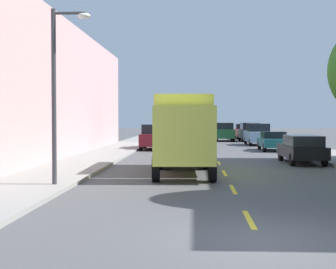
# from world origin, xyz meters

# --- Properties ---
(ground_plane) EXTENTS (160.00, 160.00, 0.00)m
(ground_plane) POSITION_xyz_m (0.00, 30.00, 0.00)
(ground_plane) COLOR #4C4C4F
(sidewalk_left) EXTENTS (3.20, 120.00, 0.14)m
(sidewalk_left) POSITION_xyz_m (-7.10, 28.00, 0.07)
(sidewalk_left) COLOR gray
(sidewalk_left) RESTS_ON ground_plane
(sidewalk_right) EXTENTS (3.20, 120.00, 0.14)m
(sidewalk_right) POSITION_xyz_m (7.10, 28.00, 0.07)
(sidewalk_right) COLOR gray
(sidewalk_right) RESTS_ON ground_plane
(lane_centerline_dashes) EXTENTS (0.14, 47.20, 0.01)m
(lane_centerline_dashes) POSITION_xyz_m (0.00, 24.50, 0.00)
(lane_centerline_dashes) COLOR yellow
(lane_centerline_dashes) RESTS_ON ground_plane
(street_lamp) EXTENTS (1.35, 0.28, 5.97)m
(street_lamp) POSITION_xyz_m (-5.93, 6.97, 3.65)
(street_lamp) COLOR #38383D
(street_lamp) RESTS_ON sidewalk_left
(delivery_box_truck) EXTENTS (2.66, 7.88, 3.37)m
(delivery_box_truck) POSITION_xyz_m (-1.81, 12.07, 1.91)
(delivery_box_truck) COLOR #D8D84C
(delivery_box_truck) RESTS_ON ground_plane
(parked_pickup_silver) EXTENTS (2.04, 5.31, 1.73)m
(parked_pickup_silver) POSITION_xyz_m (-4.25, 50.02, 0.83)
(parked_pickup_silver) COLOR #B2B5BA
(parked_pickup_silver) RESTS_ON ground_plane
(parked_pickup_red) EXTENTS (2.01, 5.30, 1.73)m
(parked_pickup_red) POSITION_xyz_m (4.45, 48.91, 0.83)
(parked_pickup_red) COLOR #AD1E1E
(parked_pickup_red) RESTS_ON ground_plane
(parked_wagon_black) EXTENTS (1.86, 4.72, 1.50)m
(parked_wagon_black) POSITION_xyz_m (4.39, 16.95, 0.80)
(parked_wagon_black) COLOR black
(parked_wagon_black) RESTS_ON ground_plane
(parked_sedan_teal) EXTENTS (1.83, 4.51, 1.43)m
(parked_sedan_teal) POSITION_xyz_m (4.45, 27.29, 0.75)
(parked_sedan_teal) COLOR #195B60
(parked_sedan_teal) RESTS_ON ground_plane
(parked_suv_burgundy) EXTENTS (2.02, 4.83, 1.93)m
(parked_suv_burgundy) POSITION_xyz_m (-4.41, 28.23, 0.99)
(parked_suv_burgundy) COLOR maroon
(parked_suv_burgundy) RESTS_ON ground_plane
(parked_wagon_orange) EXTENTS (1.95, 4.75, 1.50)m
(parked_wagon_orange) POSITION_xyz_m (-4.29, 37.08, 0.80)
(parked_wagon_orange) COLOR orange
(parked_wagon_orange) RESTS_ON ground_plane
(parked_suv_charcoal) EXTENTS (2.03, 4.83, 1.93)m
(parked_suv_charcoal) POSITION_xyz_m (4.41, 42.50, 0.99)
(parked_suv_charcoal) COLOR #333338
(parked_suv_charcoal) RESTS_ON ground_plane
(parked_suv_sky) EXTENTS (2.07, 4.85, 1.93)m
(parked_suv_sky) POSITION_xyz_m (4.29, 34.95, 0.99)
(parked_suv_sky) COLOR #7A9EC6
(parked_suv_sky) RESTS_ON ground_plane
(moving_forest_sedan) EXTENTS (1.95, 4.80, 1.93)m
(moving_forest_sedan) POSITION_xyz_m (1.80, 42.94, 0.99)
(moving_forest_sedan) COLOR #194C28
(moving_forest_sedan) RESTS_ON ground_plane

